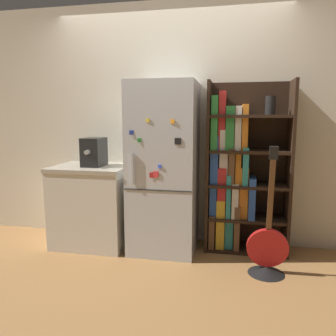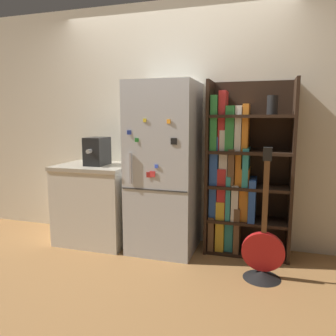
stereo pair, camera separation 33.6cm
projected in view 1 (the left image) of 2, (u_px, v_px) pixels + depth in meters
ground_plane at (161, 253)px, 3.36m from camera, size 16.00×16.00×0.00m
wall_back at (170, 125)px, 3.62m from camera, size 8.00×0.05×2.60m
refrigerator at (164, 168)px, 3.36m from camera, size 0.67×0.65×1.73m
bookshelf at (237, 174)px, 3.38m from camera, size 0.83×0.37×1.74m
kitchen_counter at (93, 205)px, 3.57m from camera, size 0.80×0.66×0.87m
espresso_machine at (94, 152)px, 3.46m from camera, size 0.20×0.33×0.30m
guitar at (267, 256)px, 2.89m from camera, size 0.36×0.33×1.15m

